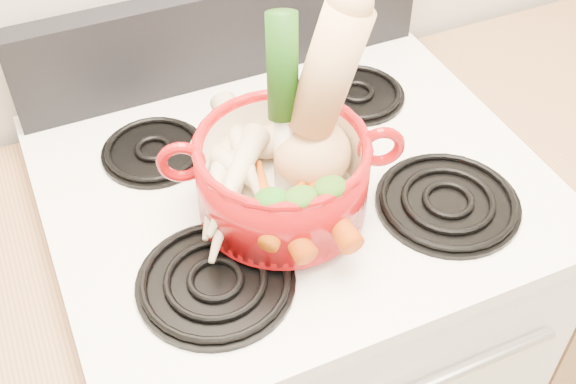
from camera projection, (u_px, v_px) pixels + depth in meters
name	position (u px, v px, depth m)	size (l,w,h in m)	color
stove_body	(292.00, 344.00, 1.51)	(0.76, 0.65, 0.92)	white
cooktop	(293.00, 181.00, 1.18)	(0.78, 0.67, 0.03)	silver
control_backsplash	(224.00, 33.00, 1.30)	(0.76, 0.05, 0.18)	black
burner_front_left	(216.00, 281.00, 1.00)	(0.22, 0.22, 0.02)	black
burner_front_right	(448.00, 201.00, 1.11)	(0.22, 0.22, 0.02)	black
burner_back_left	(154.00, 150.00, 1.19)	(0.17, 0.17, 0.02)	black
burner_back_right	(357.00, 93.00, 1.30)	(0.17, 0.17, 0.02)	black
dutch_oven	(282.00, 176.00, 1.05)	(0.25, 0.25, 0.12)	#95090C
pot_handle_left	(181.00, 162.00, 1.00)	(0.07, 0.07, 0.02)	#95090C
pot_handle_right	(381.00, 147.00, 1.03)	(0.07, 0.07, 0.02)	#95090C
squash	(322.00, 100.00, 1.00)	(0.12, 0.12, 0.29)	tan
leek	(287.00, 104.00, 1.00)	(0.04, 0.04, 0.28)	white
ginger	(272.00, 141.00, 1.12)	(0.09, 0.06, 0.05)	#D5B183
parsnip_0	(231.00, 193.00, 1.04)	(0.04, 0.04, 0.23)	beige
parsnip_1	(217.00, 180.00, 1.05)	(0.04, 0.04, 0.20)	beige
parsnip_2	(244.00, 173.00, 1.06)	(0.04, 0.04, 0.19)	beige
parsnip_3	(234.00, 180.00, 1.03)	(0.04, 0.04, 0.20)	beige
parsnip_4	(242.00, 149.00, 1.08)	(0.04, 0.04, 0.21)	beige
carrot_0	(277.00, 213.00, 1.01)	(0.04, 0.04, 0.18)	#C44109
carrot_1	(265.00, 201.00, 1.02)	(0.03, 0.03, 0.15)	#BC4E09
carrot_2	(321.00, 199.00, 1.02)	(0.04, 0.04, 0.19)	#C74F09
carrot_3	(289.00, 209.00, 1.00)	(0.03, 0.03, 0.14)	#C55C09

